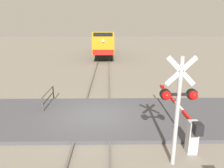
{
  "coord_description": "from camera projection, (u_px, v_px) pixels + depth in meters",
  "views": [
    {
      "loc": [
        0.7,
        -9.77,
        4.61
      ],
      "look_at": [
        0.87,
        1.16,
        1.48
      ],
      "focal_mm": 33.03,
      "sensor_mm": 36.0,
      "label": 1
    }
  ],
  "objects": [
    {
      "name": "crossing_signal",
      "position": [
        178.0,
        101.0,
        6.48
      ],
      "size": [
        1.18,
        0.33,
        3.75
      ],
      "color": "#ADADB2",
      "rests_on": "ground_plane"
    },
    {
      "name": "road_surface",
      "position": [
        96.0,
        116.0,
        10.62
      ],
      "size": [
        36.0,
        5.0,
        0.16
      ],
      "primitive_type": "cube",
      "color": "#47474C",
      "rests_on": "ground_plane"
    },
    {
      "name": "ground_plane",
      "position": [
        96.0,
        118.0,
        10.64
      ],
      "size": [
        160.0,
        160.0,
        0.0
      ],
      "primitive_type": "plane",
      "color": "gray"
    },
    {
      "name": "rail_track_left",
      "position": [
        82.0,
        117.0,
        10.61
      ],
      "size": [
        0.08,
        80.0,
        0.15
      ],
      "primitive_type": "cube",
      "color": "#59544C",
      "rests_on": "ground_plane"
    },
    {
      "name": "crossing_gate",
      "position": [
        187.0,
        124.0,
        8.11
      ],
      "size": [
        0.36,
        5.45,
        1.38
      ],
      "color": "silver",
      "rests_on": "ground_plane"
    },
    {
      "name": "guard_railing",
      "position": [
        48.0,
        97.0,
        11.97
      ],
      "size": [
        0.08,
        2.29,
        0.95
      ],
      "color": "#4C4742",
      "rests_on": "ground_plane"
    },
    {
      "name": "rail_track_right",
      "position": [
        109.0,
        116.0,
        10.63
      ],
      "size": [
        0.08,
        80.0,
        0.15
      ],
      "primitive_type": "cube",
      "color": "#59544C",
      "rests_on": "ground_plane"
    },
    {
      "name": "locomotive",
      "position": [
        104.0,
        43.0,
        32.16
      ],
      "size": [
        2.74,
        15.35,
        3.8
      ],
      "color": "black",
      "rests_on": "ground_plane"
    }
  ]
}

